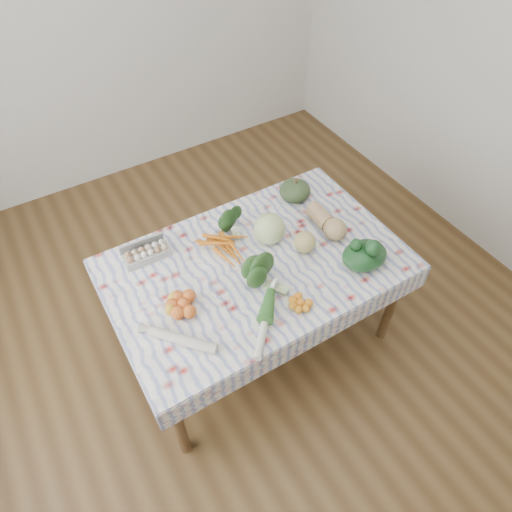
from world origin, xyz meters
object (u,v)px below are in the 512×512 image
egg_carton (147,254)px  butternut_squash (327,220)px  grapefruit (305,242)px  dining_table (256,272)px  cabbage (269,228)px  kabocha_squash (295,190)px

egg_carton → butternut_squash: (1.02, -0.33, 0.03)m
butternut_squash → grapefruit: size_ratio=2.30×
dining_table → cabbage: size_ratio=8.70×
egg_carton → grapefruit: size_ratio=2.05×
dining_table → butternut_squash: bearing=1.9°
dining_table → butternut_squash: (0.51, 0.02, 0.15)m
kabocha_squash → butternut_squash: bearing=-89.1°
butternut_squash → kabocha_squash: bearing=91.2°
egg_carton → grapefruit: bearing=-24.7°
egg_carton → butternut_squash: butternut_squash is taller
dining_table → egg_carton: egg_carton is taller
egg_carton → kabocha_squash: (1.01, -0.00, 0.03)m
kabocha_squash → cabbage: size_ratio=1.08×
egg_carton → butternut_squash: bearing=-15.9°
dining_table → kabocha_squash: (0.50, 0.35, 0.15)m
cabbage → kabocha_squash: bearing=34.3°
dining_table → cabbage: 0.27m
egg_carton → cabbage: cabbage is taller
egg_carton → cabbage: (0.67, -0.23, 0.06)m
egg_carton → kabocha_squash: bearing=2.2°
dining_table → egg_carton: 0.63m
dining_table → grapefruit: 0.33m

